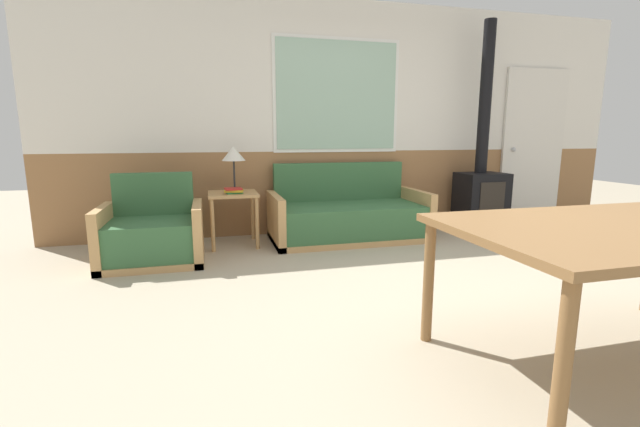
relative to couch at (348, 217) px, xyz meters
name	(u,v)px	position (x,y,z in m)	size (l,w,h in m)	color
ground_plane	(486,309)	(0.29, -2.14, -0.25)	(16.00, 16.00, 0.00)	#B2A58C
wall_back	(358,118)	(0.27, 0.48, 1.12)	(7.20, 0.09, 2.70)	#996B42
couch	(348,217)	(0.00, 0.00, 0.00)	(1.73, 0.85, 0.84)	tan
armchair	(153,236)	(-2.03, -0.40, 0.00)	(0.90, 0.73, 0.81)	tan
side_table	(233,202)	(-1.27, 0.03, 0.22)	(0.51, 0.51, 0.57)	tan
table_lamp	(234,156)	(-1.24, 0.12, 0.70)	(0.25, 0.25, 0.48)	#262628
book_stack	(234,191)	(-1.26, -0.05, 0.35)	(0.21, 0.17, 0.06)	#2D7F3D
dining_table	(629,237)	(0.48, -2.92, 0.42)	(1.75, 1.08, 0.74)	olive
wood_stove	(482,178)	(1.77, 0.08, 0.39)	(0.56, 0.45, 2.50)	black
entry_door	(533,146)	(2.77, 0.43, 0.77)	(0.94, 0.09, 2.03)	silver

